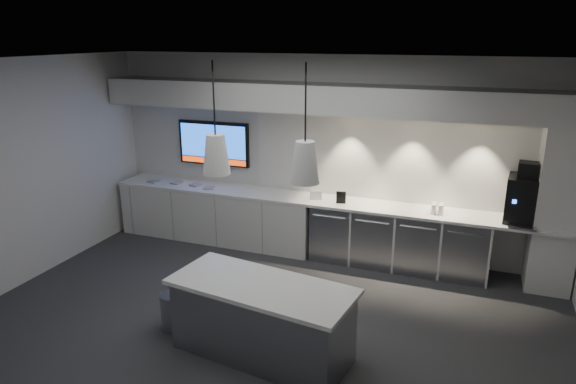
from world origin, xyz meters
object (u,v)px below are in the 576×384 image
at_px(island, 262,319).
at_px(wall_tv, 214,143).
at_px(coffee_machine, 524,197).
at_px(bin, 174,311).

bearing_deg(island, wall_tv, 133.49).
bearing_deg(wall_tv, island, -54.50).
bearing_deg(wall_tv, coffee_machine, -3.00).
bearing_deg(coffee_machine, bin, -139.82).
relative_size(wall_tv, coffee_machine, 1.56).
bearing_deg(bin, island, -5.30).
xyz_separation_m(island, bin, (-1.15, 0.11, -0.19)).
distance_m(island, bin, 1.17).
relative_size(island, coffee_machine, 2.53).
height_order(island, bin, island).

